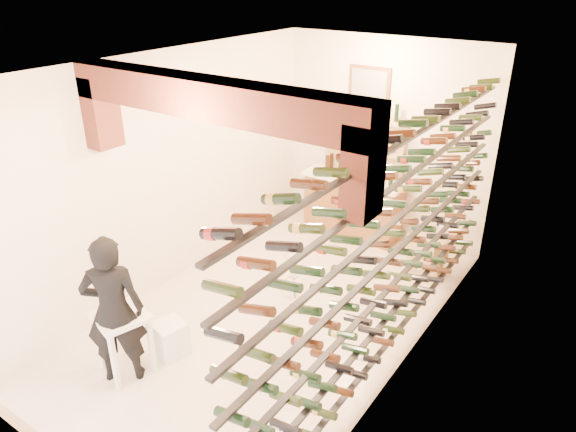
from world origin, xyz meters
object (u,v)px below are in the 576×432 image
Objects in this scene: tasting_table at (122,324)px; chrome_barstool at (294,269)px; white_stool at (170,339)px; crate_lower at (425,265)px; back_counter at (353,204)px; person at (113,311)px; wine_rack at (393,241)px.

chrome_barstool is at bearing 90.46° from tasting_table.
white_stool is 0.90× the size of crate_lower.
chrome_barstool is at bearing -130.08° from crate_lower.
chrome_barstool is (0.23, -2.10, -0.14)m from back_counter.
white_stool is 1.94m from chrome_barstool.
person reaches higher than white_stool.
back_counter is at bearing 86.57° from white_stool.
chrome_barstool is (0.47, 1.87, 0.18)m from white_stool.
back_counter is 4.02× the size of white_stool.
wine_rack is at bearing -55.34° from back_counter.
back_counter is 2.12m from chrome_barstool.
tasting_table is at bearing -141.69° from wine_rack.
white_stool is 0.63× the size of chrome_barstool.
wine_rack reaches higher than person.
wine_rack is at bearing -81.46° from crate_lower.
white_stool is 0.88m from person.
white_stool is (-2.07, -1.32, -1.34)m from wine_rack.
wine_rack reaches higher than tasting_table.
chrome_barstool is (0.63, 2.43, -0.48)m from person.
back_counter is at bearing 100.72° from tasting_table.
person is (-0.40, -4.54, 0.34)m from back_counter.
wine_rack is 8.46× the size of chrome_barstool.
person reaches higher than chrome_barstool.
chrome_barstool is at bearing -145.68° from person.
wine_rack is at bearing 54.64° from tasting_table.
person reaches higher than tasting_table.
back_counter is at bearing 159.46° from crate_lower.
chrome_barstool is (0.66, 2.34, -0.23)m from tasting_table.
back_counter is at bearing 124.66° from wine_rack.
crate_lower is at bearing 62.70° from white_stool.
tasting_table is 1.36× the size of chrome_barstool.
chrome_barstool is at bearing 161.22° from wine_rack.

